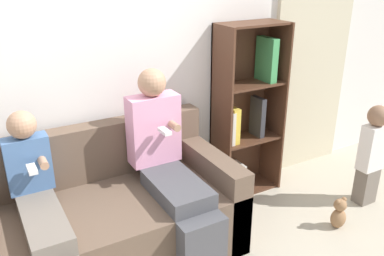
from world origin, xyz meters
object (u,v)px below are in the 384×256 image
object	(u,v)px
toddler_standing	(372,152)
bookshelf	(246,109)
child_seated	(43,215)
teddy_bear	(339,214)
adult_seated	(170,166)
couch	(109,220)

from	to	relation	value
toddler_standing	bookshelf	world-z (taller)	bookshelf
child_seated	toddler_standing	distance (m)	2.56
bookshelf	teddy_bear	distance (m)	1.11
teddy_bear	adult_seated	bearing A→B (deg)	159.19
child_seated	couch	bearing A→B (deg)	17.69
child_seated	toddler_standing	size ratio (longest dim) A/B	1.26
couch	child_seated	bearing A→B (deg)	-162.31
couch	child_seated	world-z (taller)	child_seated
adult_seated	bookshelf	distance (m)	1.03
child_seated	bookshelf	world-z (taller)	bookshelf
adult_seated	couch	bearing A→B (deg)	167.74
couch	adult_seated	distance (m)	0.56
child_seated	bookshelf	size ratio (longest dim) A/B	0.74
adult_seated	child_seated	size ratio (longest dim) A/B	1.14
bookshelf	couch	bearing A→B (deg)	-166.65
couch	adult_seated	xyz separation A→B (m)	(0.42, -0.09, 0.35)
couch	child_seated	xyz separation A→B (m)	(-0.43, -0.14, 0.27)
adult_seated	bookshelf	size ratio (longest dim) A/B	0.85
couch	toddler_standing	world-z (taller)	toddler_standing
couch	toddler_standing	xyz separation A→B (m)	(2.12, -0.40, 0.18)
toddler_standing	teddy_bear	bearing A→B (deg)	-162.83
child_seated	bookshelf	xyz separation A→B (m)	(1.79, 0.46, 0.19)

